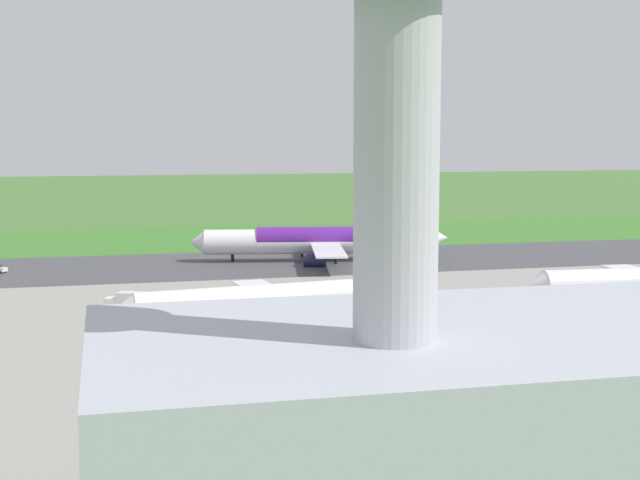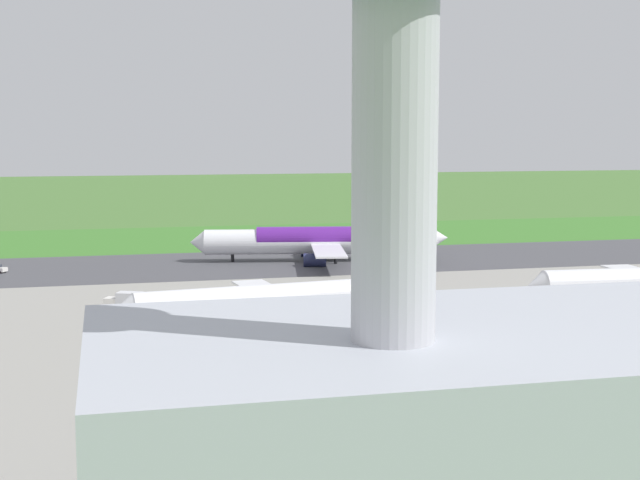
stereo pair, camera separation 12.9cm
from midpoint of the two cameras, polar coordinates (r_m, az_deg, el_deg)
The scene contains 9 objects.
ground_plane at distance 187.27m, azimuth -2.10°, elevation -1.43°, with size 800.00×800.00×0.00m, color #477233.
runway_asphalt at distance 187.26m, azimuth -2.10°, elevation -1.42°, with size 600.00×39.02×0.06m, color #47474C.
apron_concrete at distance 124.79m, azimuth 3.92°, elevation -5.59°, with size 440.00×110.00×0.05m, color gray.
grass_verge_foreground at distance 222.73m, azimuth -3.96°, elevation -0.12°, with size 600.00×80.00×0.04m, color #3C782B.
airliner_main at distance 188.25m, azimuth 0.13°, elevation -0.04°, with size 53.91×44.36×15.88m.
airliner_parked_mid at distance 127.03m, azimuth -2.51°, elevation -3.70°, with size 45.66×37.47×13.33m.
service_truck_fuel at distance 140.74m, azimuth -12.16°, elevation -3.74°, with size 6.22×4.37×2.65m.
no_stopping_sign at distance 217.75m, azimuth -4.48°, elevation 0.11°, with size 0.60×0.10×2.50m.
traffic_cone_orange at distance 223.24m, azimuth -6.55°, elevation -0.07°, with size 0.40×0.40×0.55m, color orange.
Camera 2 is at (36.70, 181.68, 26.75)m, focal length 50.68 mm.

